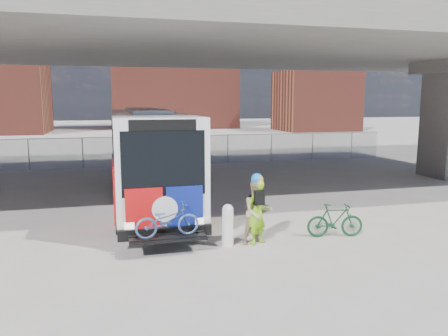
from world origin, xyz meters
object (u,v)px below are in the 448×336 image
object	(u,v)px
bollard	(228,224)
cyclist_tan	(257,211)
bus	(146,149)
cyclist_hivis	(256,210)
bike_parked	(335,220)

from	to	relation	value
bollard	cyclist_tan	distance (m)	0.91
bus	cyclist_hivis	size ratio (longest dim) A/B	6.41
cyclist_tan	bollard	bearing A→B (deg)	171.42
bike_parked	bollard	bearing A→B (deg)	101.09
bus	cyclist_hivis	xyz separation A→B (m)	(2.52, -6.33, -1.14)
bollard	cyclist_hivis	bearing A→B (deg)	-0.00
bollard	bike_parked	xyz separation A→B (m)	(3.28, 0.00, -0.14)
bike_parked	cyclist_tan	bearing A→B (deg)	101.16
bus	bollard	world-z (taller)	bus
bollard	cyclist_tan	size ratio (longest dim) A/B	0.60
cyclist_hivis	cyclist_tan	world-z (taller)	cyclist_hivis
cyclist_tan	bike_parked	bearing A→B (deg)	-8.30
bike_parked	bus	bearing A→B (deg)	49.27
bollard	cyclist_hivis	xyz separation A→B (m)	(0.83, -0.00, 0.33)
bus	cyclist_hivis	distance (m)	6.91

